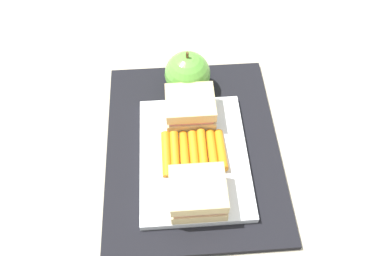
% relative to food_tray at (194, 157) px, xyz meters
% --- Properties ---
extents(ground_plane, '(2.40, 2.40, 0.00)m').
position_rel_food_tray_xyz_m(ground_plane, '(0.03, 0.00, -0.02)').
color(ground_plane, '#B7AD99').
extents(lunchbag_mat, '(0.36, 0.28, 0.01)m').
position_rel_food_tray_xyz_m(lunchbag_mat, '(0.03, 0.00, -0.01)').
color(lunchbag_mat, black).
rests_on(lunchbag_mat, ground_plane).
extents(food_tray, '(0.23, 0.17, 0.01)m').
position_rel_food_tray_xyz_m(food_tray, '(0.00, 0.00, 0.00)').
color(food_tray, white).
rests_on(food_tray, lunchbag_mat).
extents(sandwich_half_left, '(0.07, 0.08, 0.04)m').
position_rel_food_tray_xyz_m(sandwich_half_left, '(-0.08, 0.00, 0.03)').
color(sandwich_half_left, '#DBC189').
rests_on(sandwich_half_left, food_tray).
extents(sandwich_half_right, '(0.07, 0.08, 0.04)m').
position_rel_food_tray_xyz_m(sandwich_half_right, '(0.08, 0.00, 0.03)').
color(sandwich_half_right, '#DBC189').
rests_on(sandwich_half_right, food_tray).
extents(carrot_sticks_bundle, '(0.08, 0.10, 0.02)m').
position_rel_food_tray_xyz_m(carrot_sticks_bundle, '(0.00, 0.00, 0.01)').
color(carrot_sticks_bundle, orange).
rests_on(carrot_sticks_bundle, food_tray).
extents(apple, '(0.08, 0.08, 0.09)m').
position_rel_food_tray_xyz_m(apple, '(0.15, 0.00, 0.03)').
color(apple, '#66B742').
rests_on(apple, lunchbag_mat).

